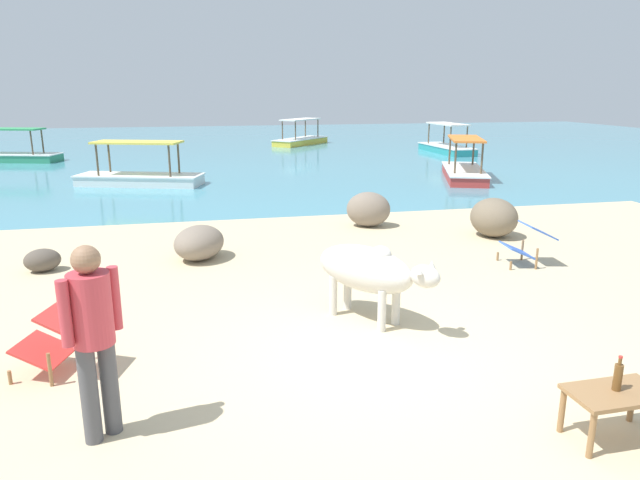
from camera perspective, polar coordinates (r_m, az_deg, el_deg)
The scene contains 17 objects.
sand_beach at distance 6.27m, azimuth 5.50°, elevation -11.61°, with size 18.00×14.00×0.04m, color #CCB78E.
water_surface at distance 27.54m, azimuth -8.66°, elevation 8.76°, with size 60.00×36.00×0.03m, color teal.
cow at distance 6.95m, azimuth 4.73°, elevation -2.98°, with size 1.29×1.62×0.98m.
low_bench_table at distance 5.33m, azimuth 27.18°, elevation -13.80°, with size 0.77×0.46×0.42m.
bottle at distance 5.27m, azimuth 27.36°, elevation -11.88°, with size 0.07×0.07×0.30m.
deck_chair_near at distance 9.81m, azimuth 19.81°, elevation -0.13°, with size 0.82×0.62×0.68m.
deck_chair_far at distance 6.32m, azimuth -24.59°, elevation -8.74°, with size 0.89×0.74×0.68m.
person_standing at distance 4.87m, azimuth -21.51°, elevation -8.15°, with size 0.41×0.36×1.62m.
shore_rock_large at distance 11.88m, azimuth 4.80°, elevation 3.04°, with size 0.90×0.66×0.71m, color gray.
shore_rock_medium at distance 9.76m, azimuth -11.86°, elevation -0.25°, with size 0.99×0.77×0.57m, color gray.
shore_rock_small at distance 9.93m, azimuth -25.74°, elevation -1.81°, with size 0.54×0.42×0.36m, color brown.
shore_rock_flat at distance 11.50m, azimuth 16.81°, elevation 2.15°, with size 0.95×0.82×0.74m, color #756651.
boat_white at distance 17.97m, azimuth -17.38°, elevation 6.07°, with size 3.85×2.24×1.29m.
boat_red at distance 18.95m, azimuth 14.04°, elevation 6.72°, with size 2.35×3.85×1.29m.
boat_green at distance 25.80m, azimuth -28.14°, elevation 7.46°, with size 3.85×2.14×1.29m.
boat_yellow at distance 29.89m, azimuth -1.92°, elevation 9.94°, with size 3.34×3.48×1.29m.
boat_teal at distance 26.65m, azimuth 12.40°, elevation 9.02°, with size 1.30×3.72×1.29m.
Camera 1 is at (-1.77, -5.34, 2.80)m, focal length 32.38 mm.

